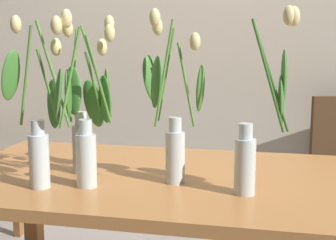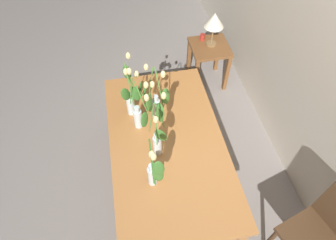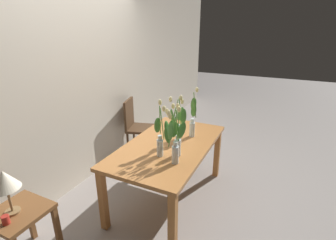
# 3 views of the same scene
# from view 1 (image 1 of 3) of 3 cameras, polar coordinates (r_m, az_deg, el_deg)

# --- Properties ---
(room_wall_rear) EXTENTS (9.00, 0.10, 2.70)m
(room_wall_rear) POSITION_cam_1_polar(r_m,az_deg,el_deg) (2.95, 4.95, 11.77)
(room_wall_rear) COLOR beige
(room_wall_rear) RESTS_ON ground
(dining_table) EXTENTS (1.60, 0.90, 0.74)m
(dining_table) POSITION_cam_1_polar(r_m,az_deg,el_deg) (1.79, -0.85, -9.37)
(dining_table) COLOR #B7753D
(dining_table) RESTS_ON ground
(tulip_vase_0) EXTENTS (0.19, 0.26, 0.56)m
(tulip_vase_0) POSITION_cam_1_polar(r_m,az_deg,el_deg) (1.62, -9.71, -0.84)
(tulip_vase_0) COLOR silver
(tulip_vase_0) RESTS_ON dining_table
(tulip_vase_1) EXTENTS (0.24, 0.19, 0.59)m
(tulip_vase_1) POSITION_cam_1_polar(r_m,az_deg,el_deg) (1.62, 0.57, -0.01)
(tulip_vase_1) COLOR silver
(tulip_vase_1) RESTS_ON dining_table
(tulip_vase_2) EXTENTS (0.18, 0.11, 0.59)m
(tulip_vase_2) POSITION_cam_1_polar(r_m,az_deg,el_deg) (1.52, 10.71, -1.80)
(tulip_vase_2) COLOR silver
(tulip_vase_2) RESTS_ON dining_table
(tulip_vase_3) EXTENTS (0.16, 0.22, 0.58)m
(tulip_vase_3) POSITION_cam_1_polar(r_m,az_deg,el_deg) (1.77, -9.98, -0.52)
(tulip_vase_3) COLOR silver
(tulip_vase_3) RESTS_ON dining_table
(tulip_vase_4) EXTENTS (0.25, 0.16, 0.59)m
(tulip_vase_4) POSITION_cam_1_polar(r_m,az_deg,el_deg) (1.64, -14.91, -0.52)
(tulip_vase_4) COLOR silver
(tulip_vase_4) RESTS_ON dining_table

